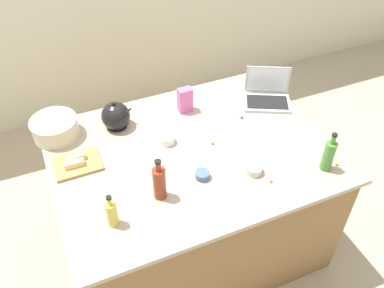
# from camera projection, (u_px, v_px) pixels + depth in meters

# --- Properties ---
(ground_plane) EXTENTS (12.00, 12.00, 0.00)m
(ground_plane) POSITION_uv_depth(u_px,v_px,m) (192.00, 239.00, 3.05)
(ground_plane) COLOR #B7A88E
(island_counter) EXTENTS (1.65, 1.24, 0.90)m
(island_counter) POSITION_uv_depth(u_px,v_px,m) (192.00, 199.00, 2.74)
(island_counter) COLOR olive
(island_counter) RESTS_ON ground
(laptop) EXTENTS (0.38, 0.34, 0.22)m
(laptop) POSITION_uv_depth(u_px,v_px,m) (267.00, 95.00, 2.79)
(laptop) COLOR #B7B7BC
(laptop) RESTS_ON island_counter
(mixing_bowl_large) EXTENTS (0.29, 0.29, 0.13)m
(mixing_bowl_large) POSITION_uv_depth(u_px,v_px,m) (55.00, 127.00, 2.50)
(mixing_bowl_large) COLOR beige
(mixing_bowl_large) RESTS_ON island_counter
(bottle_oil) EXTENTS (0.06, 0.06, 0.20)m
(bottle_oil) POSITION_uv_depth(u_px,v_px,m) (112.00, 213.00, 1.99)
(bottle_oil) COLOR #DBC64C
(bottle_oil) RESTS_ON island_counter
(bottle_soy) EXTENTS (0.07, 0.07, 0.26)m
(bottle_soy) POSITION_uv_depth(u_px,v_px,m) (159.00, 182.00, 2.11)
(bottle_soy) COLOR maroon
(bottle_soy) RESTS_ON island_counter
(bottle_olive) EXTENTS (0.06, 0.06, 0.25)m
(bottle_olive) POSITION_uv_depth(u_px,v_px,m) (329.00, 155.00, 2.26)
(bottle_olive) COLOR #4C8C38
(bottle_olive) RESTS_ON island_counter
(kettle) EXTENTS (0.21, 0.18, 0.20)m
(kettle) POSITION_uv_depth(u_px,v_px,m) (116.00, 116.00, 2.56)
(kettle) COLOR black
(kettle) RESTS_ON island_counter
(cutting_board) EXTENTS (0.26, 0.20, 0.02)m
(cutting_board) POSITION_uv_depth(u_px,v_px,m) (78.00, 164.00, 2.34)
(cutting_board) COLOR #AD7F4C
(cutting_board) RESTS_ON island_counter
(butter_stick_left) EXTENTS (0.11, 0.04, 0.04)m
(butter_stick_left) POSITION_uv_depth(u_px,v_px,m) (74.00, 164.00, 2.30)
(butter_stick_left) COLOR #F4E58C
(butter_stick_left) RESTS_ON cutting_board
(butter_stick_right) EXTENTS (0.11, 0.05, 0.04)m
(butter_stick_right) POSITION_uv_depth(u_px,v_px,m) (76.00, 158.00, 2.34)
(butter_stick_right) COLOR #F4E58C
(butter_stick_right) RESTS_ON cutting_board
(ramekin_small) EXTENTS (0.10, 0.10, 0.05)m
(ramekin_small) POSITION_uv_depth(u_px,v_px,m) (254.00, 169.00, 2.29)
(ramekin_small) COLOR beige
(ramekin_small) RESTS_ON island_counter
(ramekin_medium) EXTENTS (0.08, 0.08, 0.04)m
(ramekin_medium) POSITION_uv_depth(u_px,v_px,m) (202.00, 175.00, 2.26)
(ramekin_medium) COLOR slate
(ramekin_medium) RESTS_ON island_counter
(ramekin_wide) EXTENTS (0.10, 0.10, 0.05)m
(ramekin_wide) POSITION_uv_depth(u_px,v_px,m) (167.00, 140.00, 2.48)
(ramekin_wide) COLOR white
(ramekin_wide) RESTS_ON island_counter
(candy_bag) EXTENTS (0.09, 0.06, 0.17)m
(candy_bag) POSITION_uv_depth(u_px,v_px,m) (185.00, 100.00, 2.67)
(candy_bag) COLOR pink
(candy_bag) RESTS_ON island_counter
(candy_0) EXTENTS (0.02, 0.02, 0.02)m
(candy_0) POSITION_uv_depth(u_px,v_px,m) (337.00, 164.00, 2.34)
(candy_0) COLOR yellow
(candy_0) RESTS_ON island_counter
(candy_1) EXTENTS (0.02, 0.02, 0.02)m
(candy_1) POSITION_uv_depth(u_px,v_px,m) (242.00, 117.00, 2.66)
(candy_1) COLOR blue
(candy_1) RESTS_ON island_counter
(candy_2) EXTENTS (0.02, 0.02, 0.02)m
(candy_2) POSITION_uv_depth(u_px,v_px,m) (164.00, 169.00, 2.32)
(candy_2) COLOR red
(candy_2) RESTS_ON island_counter
(candy_3) EXTENTS (0.02, 0.02, 0.02)m
(candy_3) POSITION_uv_depth(u_px,v_px,m) (271.00, 181.00, 2.24)
(candy_3) COLOR orange
(candy_3) RESTS_ON island_counter
(candy_4) EXTENTS (0.02, 0.02, 0.02)m
(candy_4) POSITION_uv_depth(u_px,v_px,m) (159.00, 186.00, 2.22)
(candy_4) COLOR #CC3399
(candy_4) RESTS_ON island_counter
(candy_5) EXTENTS (0.02, 0.02, 0.02)m
(candy_5) POSITION_uv_depth(u_px,v_px,m) (213.00, 143.00, 2.47)
(candy_5) COLOR orange
(candy_5) RESTS_ON island_counter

